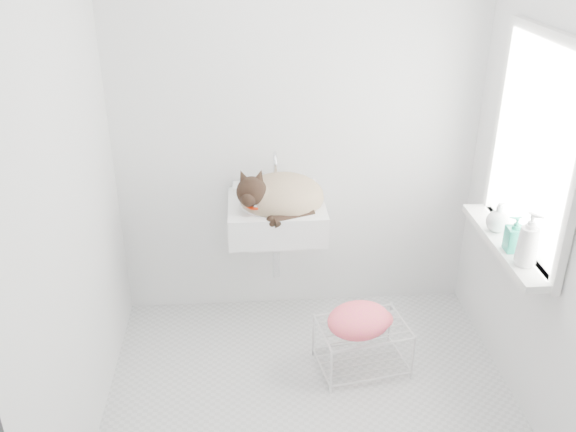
{
  "coord_description": "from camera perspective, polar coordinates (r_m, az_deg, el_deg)",
  "views": [
    {
      "loc": [
        -0.31,
        -2.52,
        2.37
      ],
      "look_at": [
        -0.09,
        0.5,
        0.88
      ],
      "focal_mm": 38.76,
      "sensor_mm": 36.0,
      "label": 1
    }
  ],
  "objects": [
    {
      "name": "left_wall",
      "position": [
        2.87,
        -19.76,
        1.62
      ],
      "size": [
        0.02,
        2.0,
        2.5
      ],
      "primitive_type": "cube",
      "color": "white",
      "rests_on": "ground"
    },
    {
      "name": "faucet",
      "position": [
        3.71,
        -1.23,
        4.35
      ],
      "size": [
        0.2,
        0.14,
        0.2
      ],
      "primitive_type": null,
      "color": "silver",
      "rests_on": "sink"
    },
    {
      "name": "window_glass",
      "position": [
        3.22,
        21.9,
        5.83
      ],
      "size": [
        0.01,
        0.8,
        1.0
      ],
      "primitive_type": "cube",
      "color": "white",
      "rests_on": "right_wall"
    },
    {
      "name": "right_wall",
      "position": [
        3.1,
        23.33,
        2.77
      ],
      "size": [
        0.02,
        2.0,
        2.5
      ],
      "primitive_type": "cube",
      "color": "white",
      "rests_on": "ground"
    },
    {
      "name": "bottle_a",
      "position": [
        3.18,
        20.81,
        -4.18
      ],
      "size": [
        0.12,
        0.12,
        0.23
      ],
      "primitive_type": "imported",
      "rotation": [
        0.0,
        0.0,
        0.59
      ],
      "color": "white",
      "rests_on": "windowsill"
    },
    {
      "name": "floor",
      "position": [
        3.47,
        2.2,
        -16.86
      ],
      "size": [
        2.2,
        2.0,
        0.02
      ],
      "primitive_type": "cube",
      "color": "silver",
      "rests_on": "ground"
    },
    {
      "name": "bottle_c",
      "position": [
        3.47,
        18.54,
        -1.25
      ],
      "size": [
        0.15,
        0.15,
        0.16
      ],
      "primitive_type": "imported",
      "rotation": [
        0.0,
        0.0,
        1.85
      ],
      "color": "silver",
      "rests_on": "windowsill"
    },
    {
      "name": "windowsill",
      "position": [
        3.39,
        19.31,
        -2.4
      ],
      "size": [
        0.16,
        0.88,
        0.04
      ],
      "primitive_type": "cube",
      "color": "white",
      "rests_on": "right_wall"
    },
    {
      "name": "back_wall",
      "position": [
        3.71,
        0.88,
        8.61
      ],
      "size": [
        2.2,
        0.02,
        2.5
      ],
      "primitive_type": "cube",
      "color": "white",
      "rests_on": "ground"
    },
    {
      "name": "wire_rack",
      "position": [
        3.63,
        6.82,
        -11.68
      ],
      "size": [
        0.53,
        0.42,
        0.29
      ],
      "primitive_type": "cube",
      "rotation": [
        0.0,
        0.0,
        0.18
      ],
      "color": "silver",
      "rests_on": "floor"
    },
    {
      "name": "window_frame",
      "position": [
        3.22,
        21.66,
        5.83
      ],
      "size": [
        0.04,
        0.9,
        1.1
      ],
      "primitive_type": "cube",
      "color": "white",
      "rests_on": "right_wall"
    },
    {
      "name": "sink",
      "position": [
        3.6,
        -1.07,
        1.22
      ],
      "size": [
        0.56,
        0.49,
        0.22
      ],
      "primitive_type": "cube",
      "color": "white",
      "rests_on": "back_wall"
    },
    {
      "name": "towel",
      "position": [
        3.48,
        6.49,
        -10.1
      ],
      "size": [
        0.43,
        0.37,
        0.15
      ],
      "primitive_type": "ellipsoid",
      "rotation": [
        0.0,
        0.0,
        0.37
      ],
      "color": "orange",
      "rests_on": "wire_rack"
    },
    {
      "name": "bottle_b",
      "position": [
        3.29,
        19.87,
        -2.98
      ],
      "size": [
        0.09,
        0.09,
        0.19
      ],
      "primitive_type": "imported",
      "rotation": [
        0.0,
        0.0,
        4.67
      ],
      "color": "#1B997B",
      "rests_on": "windowsill"
    },
    {
      "name": "cat",
      "position": [
        3.57,
        -0.89,
        1.71
      ],
      "size": [
        0.53,
        0.45,
        0.32
      ],
      "rotation": [
        0.0,
        0.0,
        0.1
      ],
      "color": "tan",
      "rests_on": "sink"
    }
  ]
}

